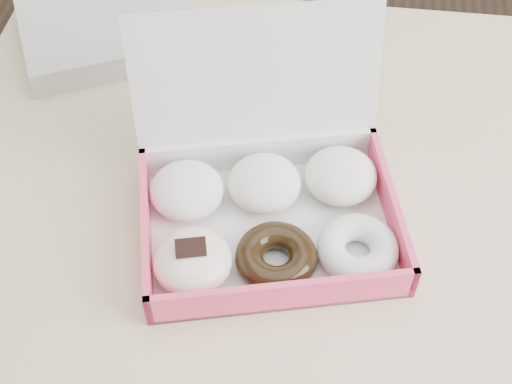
# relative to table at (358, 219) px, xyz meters

# --- Properties ---
(table) EXTENTS (1.20, 0.80, 0.75)m
(table) POSITION_rel_table_xyz_m (0.00, 0.00, 0.00)
(table) COLOR #CAB585
(table) RESTS_ON ground
(donut_box) EXTENTS (0.38, 0.35, 0.23)m
(donut_box) POSITION_rel_table_xyz_m (-0.13, -0.08, 0.12)
(donut_box) COLOR silver
(donut_box) RESTS_ON table
(newspapers) EXTENTS (0.34, 0.31, 0.04)m
(newspapers) POSITION_rel_table_xyz_m (-0.42, 0.26, 0.10)
(newspapers) COLOR silver
(newspapers) RESTS_ON table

